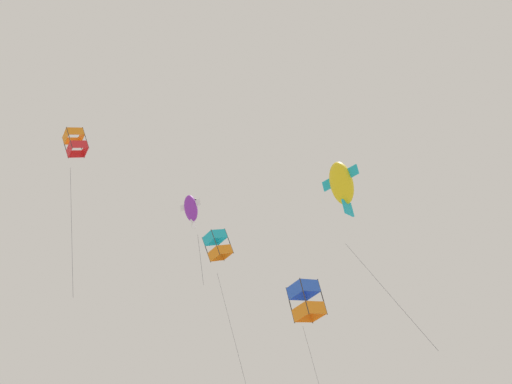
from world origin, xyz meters
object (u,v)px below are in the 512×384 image
(kite_fish_near_right, at_px, (342,183))
(kite_fish_highest, at_px, (191,209))
(kite_box_far_centre, at_px, (75,144))
(kite_box_near_left, at_px, (218,246))
(kite_box_low_drifter, at_px, (306,301))

(kite_fish_near_right, relative_size, kite_fish_highest, 1.91)
(kite_fish_highest, bearing_deg, kite_box_far_centre, -134.94)
(kite_box_near_left, bearing_deg, kite_fish_near_right, 2.79)
(kite_box_near_left, distance_m, kite_fish_highest, 5.89)
(kite_fish_near_right, distance_m, kite_box_far_centre, 11.88)
(kite_fish_near_right, height_order, kite_box_far_centre, kite_box_far_centre)
(kite_box_far_centre, bearing_deg, kite_fish_near_right, 60.66)
(kite_fish_near_right, distance_m, kite_box_near_left, 9.32)
(kite_fish_near_right, relative_size, kite_box_near_left, 0.88)
(kite_box_near_left, relative_size, kite_box_far_centre, 1.19)
(kite_box_low_drifter, xyz_separation_m, kite_fish_highest, (-9.23, -1.05, 0.70))
(kite_fish_near_right, xyz_separation_m, kite_box_far_centre, (-7.98, 8.48, 2.32))
(kite_box_low_drifter, height_order, kite_box_near_left, kite_box_near_left)
(kite_box_low_drifter, height_order, kite_box_far_centre, kite_box_far_centre)
(kite_box_low_drifter, bearing_deg, kite_box_far_centre, -82.73)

